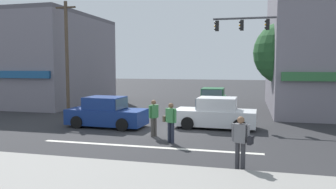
% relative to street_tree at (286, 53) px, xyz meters
% --- Properties ---
extents(ground_plane, '(120.00, 120.00, 0.00)m').
position_rel_street_tree_xyz_m(ground_plane, '(-6.16, -6.91, -4.03)').
color(ground_plane, '#2B2B2D').
extents(lane_marking_stripe, '(9.00, 0.24, 0.01)m').
position_rel_street_tree_xyz_m(lane_marking_stripe, '(-6.16, -10.41, -4.02)').
color(lane_marking_stripe, silver).
rests_on(lane_marking_stripe, ground).
extents(building_left_block, '(10.15, 10.62, 7.37)m').
position_rel_street_tree_xyz_m(building_left_block, '(-20.05, 2.08, -0.35)').
color(building_left_block, slate).
rests_on(building_left_block, ground).
extents(street_tree, '(4.15, 4.15, 6.11)m').
position_rel_street_tree_xyz_m(street_tree, '(0.00, 0.00, 0.00)').
color(street_tree, '#4C3823').
rests_on(street_tree, ground).
extents(utility_pole_near_left, '(1.40, 0.22, 7.39)m').
position_rel_street_tree_xyz_m(utility_pole_near_left, '(-14.02, -3.04, -0.18)').
color(utility_pole_near_left, brown).
rests_on(utility_pole_near_left, ground).
extents(traffic_light_mast, '(4.89, 0.25, 6.20)m').
position_rel_street_tree_xyz_m(traffic_light_mast, '(-0.94, -2.72, 0.27)').
color(traffic_light_mast, '#47474C').
rests_on(traffic_light_mast, ground).
extents(sedan_crossing_rightbound, '(4.18, 2.03, 1.58)m').
position_rel_street_tree_xyz_m(sedan_crossing_rightbound, '(-9.50, -6.83, -3.32)').
color(sedan_crossing_rightbound, navy).
rests_on(sedan_crossing_rightbound, ground).
extents(sedan_waiting_far, '(4.15, 1.98, 1.58)m').
position_rel_street_tree_xyz_m(sedan_waiting_far, '(-3.92, -5.75, -3.32)').
color(sedan_waiting_far, silver).
rests_on(sedan_waiting_far, ground).
extents(sedan_crossing_leftbound, '(1.95, 4.13, 1.58)m').
position_rel_street_tree_xyz_m(sedan_crossing_leftbound, '(-4.82, 1.17, -3.32)').
color(sedan_crossing_leftbound, '#1E6033').
rests_on(sedan_crossing_leftbound, ground).
extents(pedestrian_foreground_with_bag, '(0.66, 0.45, 1.67)m').
position_rel_street_tree_xyz_m(pedestrian_foreground_with_bag, '(-2.46, -12.47, -3.08)').
color(pedestrian_foreground_with_bag, '#333338').
rests_on(pedestrian_foreground_with_bag, ground).
extents(pedestrian_mid_crossing, '(0.37, 0.50, 1.67)m').
position_rel_street_tree_xyz_m(pedestrian_mid_crossing, '(-6.42, -8.52, -3.08)').
color(pedestrian_mid_crossing, '#4C4742').
rests_on(pedestrian_mid_crossing, ground).
extents(pedestrian_far_side, '(0.64, 0.51, 1.67)m').
position_rel_street_tree_xyz_m(pedestrian_far_side, '(-5.40, -9.48, -3.08)').
color(pedestrian_far_side, '#232838').
rests_on(pedestrian_far_side, ground).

